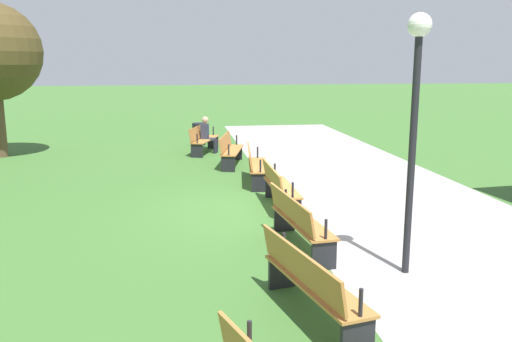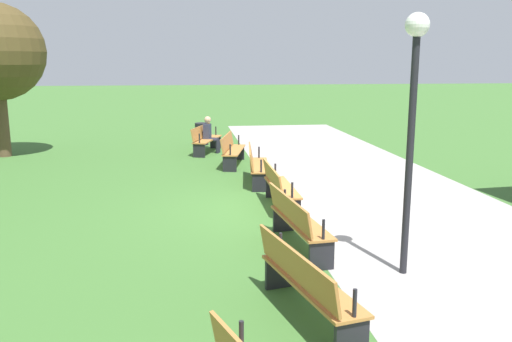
{
  "view_description": "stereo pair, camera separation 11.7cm",
  "coord_description": "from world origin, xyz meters",
  "px_view_note": "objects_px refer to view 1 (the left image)",
  "views": [
    {
      "loc": [
        10.41,
        -2.04,
        2.95
      ],
      "look_at": [
        -0.0,
        -0.53,
        0.8
      ],
      "focal_mm": 37.54,
      "sensor_mm": 36.0,
      "label": 1
    },
    {
      "loc": [
        10.43,
        -1.93,
        2.95
      ],
      "look_at": [
        -0.0,
        -0.53,
        0.8
      ],
      "focal_mm": 37.54,
      "sensor_mm": 36.0,
      "label": 2
    }
  ],
  "objects_px": {
    "bench_2": "(255,164)",
    "bench_5": "(310,281)",
    "lamp_post": "(416,94)",
    "bench_0": "(203,138)",
    "bench_3": "(279,186)",
    "trash_bin": "(199,134)",
    "bench_1": "(230,149)",
    "bench_4": "(298,220)",
    "person_seated": "(208,134)"
  },
  "relations": [
    {
      "from": "bench_2",
      "to": "person_seated",
      "type": "height_order",
      "value": "person_seated"
    },
    {
      "from": "bench_1",
      "to": "bench_4",
      "type": "height_order",
      "value": "same"
    },
    {
      "from": "person_seated",
      "to": "bench_2",
      "type": "bearing_deg",
      "value": 30.2
    },
    {
      "from": "bench_3",
      "to": "trash_bin",
      "type": "bearing_deg",
      "value": -171.9
    },
    {
      "from": "bench_0",
      "to": "bench_1",
      "type": "bearing_deg",
      "value": 35.12
    },
    {
      "from": "lamp_post",
      "to": "bench_0",
      "type": "bearing_deg",
      "value": -167.51
    },
    {
      "from": "person_seated",
      "to": "trash_bin",
      "type": "distance_m",
      "value": 1.8
    },
    {
      "from": "bench_2",
      "to": "bench_0",
      "type": "bearing_deg",
      "value": -160.87
    },
    {
      "from": "bench_0",
      "to": "bench_2",
      "type": "xyz_separation_m",
      "value": [
        4.7,
        1.06,
        0.0
      ]
    },
    {
      "from": "bench_3",
      "to": "bench_5",
      "type": "xyz_separation_m",
      "value": [
        4.79,
        -0.53,
        0.0
      ]
    },
    {
      "from": "bench_5",
      "to": "bench_2",
      "type": "bearing_deg",
      "value": 164.01
    },
    {
      "from": "person_seated",
      "to": "trash_bin",
      "type": "height_order",
      "value": "person_seated"
    },
    {
      "from": "trash_bin",
      "to": "bench_1",
      "type": "bearing_deg",
      "value": 10.12
    },
    {
      "from": "bench_5",
      "to": "trash_bin",
      "type": "relative_size",
      "value": 2.6
    },
    {
      "from": "bench_0",
      "to": "bench_3",
      "type": "xyz_separation_m",
      "value": [
        7.11,
        1.2,
        0.0
      ]
    },
    {
      "from": "bench_2",
      "to": "lamp_post",
      "type": "xyz_separation_m",
      "value": [
        6.0,
        1.31,
        2.05
      ]
    },
    {
      "from": "bench_3",
      "to": "person_seated",
      "type": "relative_size",
      "value": 1.66
    },
    {
      "from": "bench_3",
      "to": "bench_4",
      "type": "xyz_separation_m",
      "value": [
        2.41,
        -0.13,
        0.0
      ]
    },
    {
      "from": "bench_0",
      "to": "bench_4",
      "type": "bearing_deg",
      "value": 25.57
    },
    {
      "from": "bench_2",
      "to": "lamp_post",
      "type": "relative_size",
      "value": 0.57
    },
    {
      "from": "bench_3",
      "to": "bench_5",
      "type": "height_order",
      "value": "same"
    },
    {
      "from": "bench_1",
      "to": "person_seated",
      "type": "bearing_deg",
      "value": -154.74
    },
    {
      "from": "bench_5",
      "to": "person_seated",
      "type": "distance_m",
      "value": 11.91
    },
    {
      "from": "person_seated",
      "to": "lamp_post",
      "type": "height_order",
      "value": "lamp_post"
    },
    {
      "from": "bench_1",
      "to": "bench_3",
      "type": "relative_size",
      "value": 1.03
    },
    {
      "from": "lamp_post",
      "to": "trash_bin",
      "type": "height_order",
      "value": "lamp_post"
    },
    {
      "from": "lamp_post",
      "to": "bench_5",
      "type": "bearing_deg",
      "value": -54.87
    },
    {
      "from": "bench_3",
      "to": "person_seated",
      "type": "xyz_separation_m",
      "value": [
        -7.1,
        -1.04,
        0.16
      ]
    },
    {
      "from": "bench_4",
      "to": "lamp_post",
      "type": "bearing_deg",
      "value": 41.58
    },
    {
      "from": "bench_2",
      "to": "lamp_post",
      "type": "distance_m",
      "value": 6.47
    },
    {
      "from": "bench_2",
      "to": "trash_bin",
      "type": "bearing_deg",
      "value": -163.69
    },
    {
      "from": "lamp_post",
      "to": "bench_3",
      "type": "bearing_deg",
      "value": -161.88
    },
    {
      "from": "bench_5",
      "to": "person_seated",
      "type": "height_order",
      "value": "person_seated"
    },
    {
      "from": "bench_3",
      "to": "lamp_post",
      "type": "relative_size",
      "value": 0.56
    },
    {
      "from": "bench_1",
      "to": "bench_5",
      "type": "height_order",
      "value": "same"
    },
    {
      "from": "bench_1",
      "to": "bench_3",
      "type": "height_order",
      "value": "same"
    },
    {
      "from": "bench_0",
      "to": "bench_1",
      "type": "relative_size",
      "value": 0.99
    },
    {
      "from": "bench_0",
      "to": "person_seated",
      "type": "xyz_separation_m",
      "value": [
        0.01,
        0.15,
        0.16
      ]
    },
    {
      "from": "bench_4",
      "to": "trash_bin",
      "type": "distance_m",
      "value": 11.34
    },
    {
      "from": "bench_2",
      "to": "bench_5",
      "type": "xyz_separation_m",
      "value": [
        7.2,
        -0.4,
        0.0
      ]
    },
    {
      "from": "bench_0",
      "to": "person_seated",
      "type": "relative_size",
      "value": 1.7
    },
    {
      "from": "bench_3",
      "to": "lamp_post",
      "type": "height_order",
      "value": "lamp_post"
    },
    {
      "from": "bench_0",
      "to": "bench_3",
      "type": "relative_size",
      "value": 1.02
    },
    {
      "from": "bench_0",
      "to": "bench_4",
      "type": "height_order",
      "value": "same"
    },
    {
      "from": "bench_2",
      "to": "trash_bin",
      "type": "distance_m",
      "value": 6.56
    },
    {
      "from": "bench_1",
      "to": "trash_bin",
      "type": "height_order",
      "value": "bench_1"
    },
    {
      "from": "bench_2",
      "to": "bench_3",
      "type": "bearing_deg",
      "value": 9.58
    },
    {
      "from": "bench_1",
      "to": "bench_2",
      "type": "distance_m",
      "value": 2.41
    },
    {
      "from": "bench_5",
      "to": "lamp_post",
      "type": "relative_size",
      "value": 0.57
    },
    {
      "from": "bench_0",
      "to": "trash_bin",
      "type": "relative_size",
      "value": 2.58
    }
  ]
}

